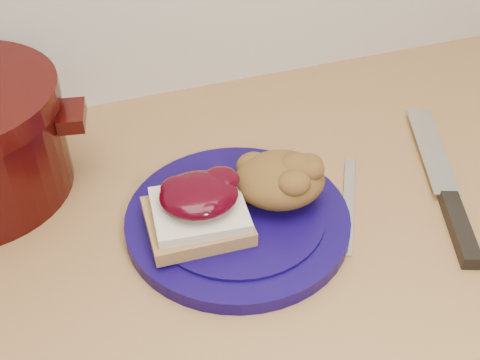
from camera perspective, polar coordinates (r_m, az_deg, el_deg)
name	(u,v)px	position (r m, az deg, el deg)	size (l,w,h in m)	color
plate	(238,220)	(0.69, -0.23, -3.83)	(0.26, 0.26, 0.02)	#0D043F
sandwich	(198,209)	(0.65, -3.98, -2.71)	(0.11, 0.10, 0.05)	olive
stuffing_mound	(280,180)	(0.68, 3.80, 0.03)	(0.10, 0.09, 0.05)	brown
chef_knife	(451,205)	(0.75, 19.39, -2.21)	(0.13, 0.28, 0.02)	black
butter_knife	(349,203)	(0.73, 10.26, -2.16)	(0.17, 0.01, 0.00)	silver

